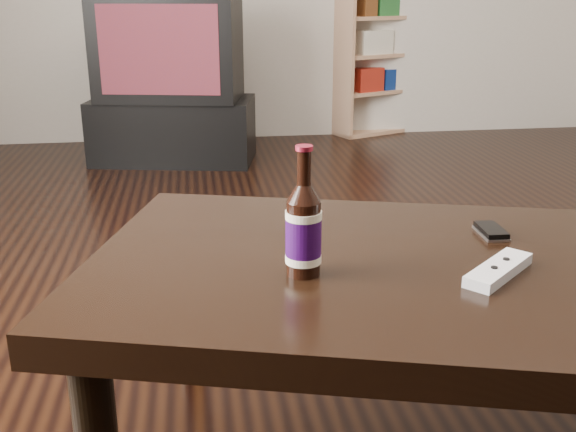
{
  "coord_description": "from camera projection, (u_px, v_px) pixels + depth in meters",
  "views": [
    {
      "loc": [
        -0.7,
        -1.85,
        1.04
      ],
      "look_at": [
        -0.52,
        -0.66,
        0.63
      ],
      "focal_mm": 42.0,
      "sensor_mm": 36.0,
      "label": 1
    }
  ],
  "objects": [
    {
      "name": "phone",
      "position": [
        491.0,
        231.0,
        1.52
      ],
      "size": [
        0.06,
        0.1,
        0.02
      ],
      "rotation": [
        0.0,
        0.0,
        -0.05
      ],
      "color": "#A6A6A8",
      "rests_on": "coffee_table"
    },
    {
      "name": "coffee_table",
      "position": [
        419.0,
        292.0,
        1.4
      ],
      "size": [
        1.53,
        1.14,
        0.51
      ],
      "rotation": [
        0.0,
        0.0,
        -0.28
      ],
      "color": "black",
      "rests_on": "floor"
    },
    {
      "name": "beer_bottle",
      "position": [
        303.0,
        230.0,
        1.29
      ],
      "size": [
        0.09,
        0.09,
        0.26
      ],
      "rotation": [
        0.0,
        0.0,
        0.42
      ],
      "color": "black",
      "rests_on": "coffee_table"
    },
    {
      "name": "tv_stand",
      "position": [
        174.0,
        130.0,
        4.21
      ],
      "size": [
        1.06,
        0.68,
        0.39
      ],
      "primitive_type": "cube",
      "rotation": [
        0.0,
        0.0,
        -0.2
      ],
      "color": "black",
      "rests_on": "floor"
    },
    {
      "name": "floor",
      "position": [
        420.0,
        330.0,
        2.17
      ],
      "size": [
        5.0,
        6.0,
        0.01
      ],
      "primitive_type": "cube",
      "color": "black",
      "rests_on": "ground"
    },
    {
      "name": "remote",
      "position": [
        499.0,
        270.0,
        1.31
      ],
      "size": [
        0.19,
        0.17,
        0.02
      ],
      "rotation": [
        0.0,
        0.0,
        -0.85
      ],
      "color": "silver",
      "rests_on": "coffee_table"
    },
    {
      "name": "bookshelf",
      "position": [
        372.0,
        51.0,
        4.93
      ],
      "size": [
        0.68,
        0.5,
        1.14
      ],
      "rotation": [
        0.0,
        0.0,
        0.41
      ],
      "color": "tan",
      "rests_on": "floor"
    },
    {
      "name": "tv",
      "position": [
        169.0,
        46.0,
        4.04
      ],
      "size": [
        0.92,
        0.68,
        0.63
      ],
      "rotation": [
        0.0,
        0.0,
        -0.2
      ],
      "color": "black",
      "rests_on": "tv_stand"
    }
  ]
}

